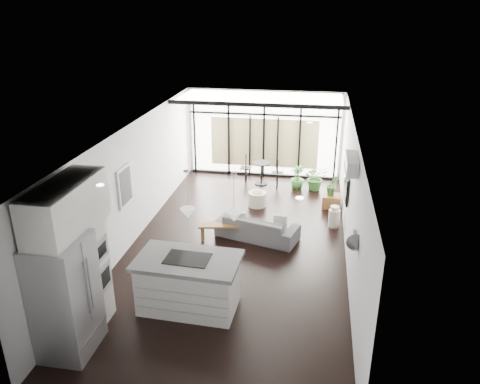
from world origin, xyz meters
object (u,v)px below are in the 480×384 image
(milk_can, at_px, (334,216))
(sofa, at_px, (257,223))
(island, at_px, (189,283))
(console_bench, at_px, (224,232))
(pouf, at_px, (257,199))
(fridge, at_px, (66,297))
(tv, at_px, (347,186))

(milk_can, bearing_deg, sofa, -153.12)
(island, relative_size, console_bench, 1.52)
(console_bench, relative_size, milk_can, 2.21)
(console_bench, bearing_deg, milk_can, 13.08)
(island, distance_m, sofa, 3.12)
(milk_can, bearing_deg, pouf, 155.52)
(fridge, relative_size, sofa, 1.02)
(console_bench, bearing_deg, island, -102.90)
(pouf, bearing_deg, fridge, -109.53)
(console_bench, xyz_separation_m, tv, (2.84, 0.73, 1.10))
(island, height_order, pouf, island)
(sofa, bearing_deg, tv, -149.95)
(sofa, bearing_deg, fridge, 76.46)
(sofa, distance_m, console_bench, 0.82)
(sofa, xyz_separation_m, tv, (2.07, 0.52, 0.91))
(sofa, xyz_separation_m, milk_can, (1.86, 0.94, -0.11))
(tv, bearing_deg, fridge, -132.78)
(fridge, distance_m, sofa, 5.11)
(island, height_order, fridge, fridge)
(sofa, height_order, pouf, sofa)
(pouf, bearing_deg, island, -97.31)
(sofa, bearing_deg, milk_can, -137.16)
(fridge, xyz_separation_m, pouf, (2.24, 6.31, -0.80))
(fridge, distance_m, tv, 6.72)
(fridge, bearing_deg, sofa, 60.50)
(pouf, bearing_deg, milk_can, -24.48)
(pouf, bearing_deg, tv, -30.79)
(island, distance_m, pouf, 4.94)
(fridge, relative_size, tv, 1.83)
(fridge, relative_size, console_bench, 1.62)
(console_bench, bearing_deg, tv, 3.83)
(fridge, relative_size, milk_can, 3.58)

